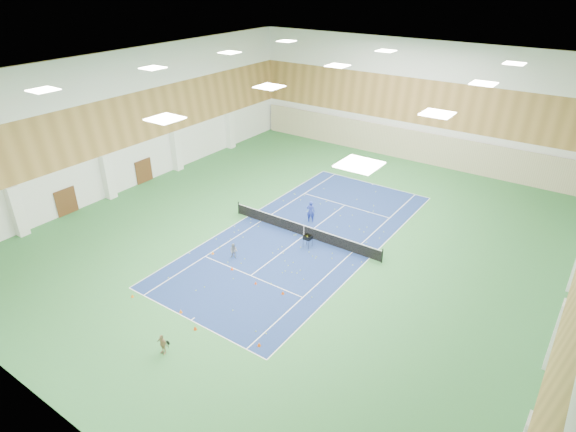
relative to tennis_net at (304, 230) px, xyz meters
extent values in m
plane|color=#2E6D36|center=(0.00, 0.00, -0.55)|extent=(40.00, 40.00, 0.00)
cube|color=navy|center=(0.00, 0.00, -0.55)|extent=(10.97, 23.77, 0.01)
cube|color=#C6B793|center=(0.00, 19.75, 1.05)|extent=(35.40, 0.16, 3.20)
cube|color=#593319|center=(-17.92, -8.00, 0.55)|extent=(0.08, 1.80, 2.20)
cube|color=#593319|center=(-17.92, 0.00, 0.55)|extent=(0.08, 1.80, 2.20)
imported|color=#213299|center=(-0.84, 2.25, 0.35)|extent=(0.77, 0.64, 1.80)
imported|color=gray|center=(-2.34, -5.34, 0.01)|extent=(0.66, 0.60, 1.12)
imported|color=tan|center=(0.68, -14.57, 0.05)|extent=(0.72, 0.34, 1.20)
cone|color=orange|center=(-3.90, -5.85, -0.44)|extent=(0.20, 0.20, 0.22)
cone|color=#F4410C|center=(-1.47, -6.56, -0.43)|extent=(0.21, 0.21, 0.23)
cone|color=#F0460C|center=(0.85, -6.94, -0.44)|extent=(0.19, 0.19, 0.21)
cone|color=#FF570D|center=(2.90, -6.80, -0.43)|extent=(0.21, 0.21, 0.23)
cone|color=orange|center=(-4.56, -12.37, -0.45)|extent=(0.19, 0.19, 0.21)
cone|color=orange|center=(-0.99, -11.73, -0.43)|extent=(0.21, 0.21, 0.23)
cone|color=#F3490C|center=(0.75, -12.30, -0.43)|extent=(0.22, 0.22, 0.24)
cone|color=#FF5D0D|center=(4.52, -11.29, -0.43)|extent=(0.22, 0.22, 0.24)
camera|label=1|loc=(17.05, -26.53, 17.66)|focal=30.00mm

